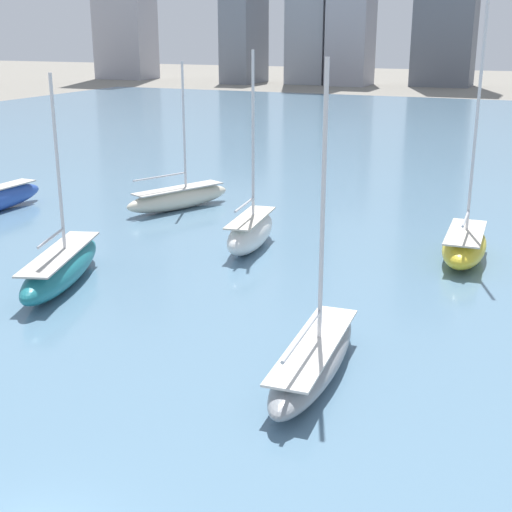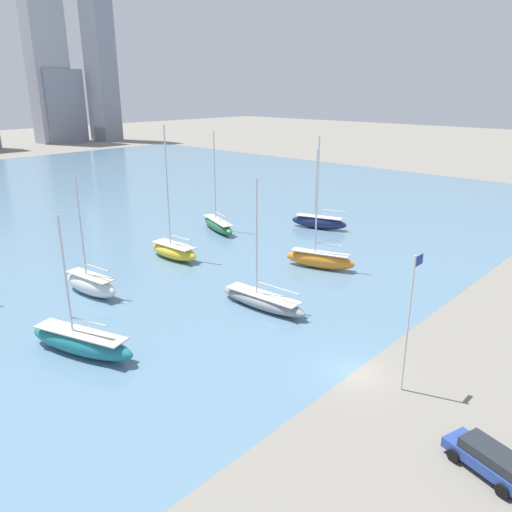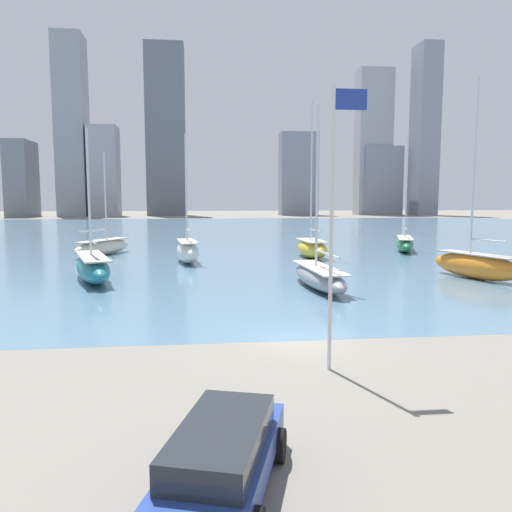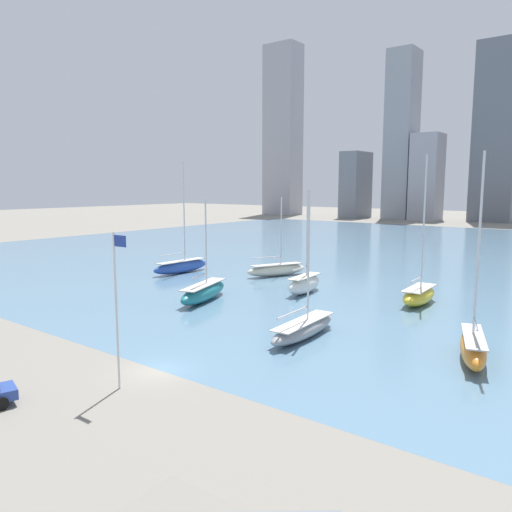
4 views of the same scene
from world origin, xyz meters
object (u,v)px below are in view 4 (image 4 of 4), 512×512
object	(u,v)px
sailboat_orange	(473,347)
flag_pole	(117,305)
sailboat_cream	(277,269)
sailboat_white	(304,284)
sailboat_teal	(204,292)
sailboat_gray	(303,328)
sailboat_blue	(181,266)
sailboat_yellow	(419,295)

from	to	relation	value
sailboat_orange	flag_pole	bearing A→B (deg)	-148.68
sailboat_cream	sailboat_white	world-z (taller)	sailboat_white
sailboat_teal	flag_pole	bearing A→B (deg)	-76.51
sailboat_orange	sailboat_gray	distance (m)	13.23
sailboat_gray	sailboat_white	world-z (taller)	sailboat_gray
sailboat_blue	sailboat_gray	size ratio (longest dim) A/B	1.30
sailboat_blue	sailboat_teal	xyz separation A→B (m)	(15.24, -11.29, -0.03)
sailboat_teal	sailboat_white	bearing A→B (deg)	39.07
sailboat_orange	sailboat_teal	bearing A→B (deg)	157.96
flag_pole	sailboat_gray	distance (m)	17.28
sailboat_gray	sailboat_teal	world-z (taller)	sailboat_gray
sailboat_blue	sailboat_gray	distance (m)	35.30
flag_pole	sailboat_blue	size ratio (longest dim) A/B	0.61
sailboat_cream	sailboat_orange	bearing A→B (deg)	-7.64
sailboat_gray	sailboat_white	bearing A→B (deg)	118.46
flag_pole	sailboat_white	size ratio (longest dim) A/B	0.81
sailboat_orange	sailboat_teal	distance (m)	29.22
flag_pole	sailboat_yellow	distance (m)	35.18
sailboat_yellow	sailboat_gray	bearing A→B (deg)	-103.59
sailboat_teal	sailboat_white	size ratio (longest dim) A/B	0.92
sailboat_blue	sailboat_orange	distance (m)	46.39
sailboat_gray	sailboat_teal	distance (m)	16.87
flag_pole	sailboat_cream	distance (m)	42.15
sailboat_blue	sailboat_cream	distance (m)	14.27
flag_pole	sailboat_teal	world-z (taller)	sailboat_teal
sailboat_teal	sailboat_yellow	bearing A→B (deg)	16.02
sailboat_gray	sailboat_yellow	distance (m)	18.25
sailboat_blue	sailboat_teal	distance (m)	18.97
sailboat_orange	sailboat_white	world-z (taller)	sailboat_orange
sailboat_orange	sailboat_teal	world-z (taller)	sailboat_orange
flag_pole	sailboat_teal	size ratio (longest dim) A/B	0.88
sailboat_gray	sailboat_teal	bearing A→B (deg)	160.11
sailboat_white	sailboat_orange	bearing A→B (deg)	-36.01
flag_pole	sailboat_orange	size ratio (longest dim) A/B	0.65
sailboat_white	sailboat_blue	bearing A→B (deg)	170.82
sailboat_blue	sailboat_yellow	size ratio (longest dim) A/B	1.01
sailboat_cream	sailboat_gray	world-z (taller)	sailboat_gray
sailboat_blue	sailboat_orange	bearing A→B (deg)	-14.48
sailboat_gray	sailboat_teal	size ratio (longest dim) A/B	1.10
sailboat_cream	sailboat_teal	size ratio (longest dim) A/B	0.99
flag_pole	sailboat_teal	xyz separation A→B (m)	(-12.69, 21.13, -4.43)
sailboat_teal	sailboat_gray	bearing A→B (deg)	-34.18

